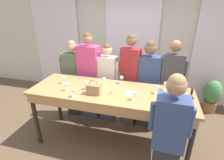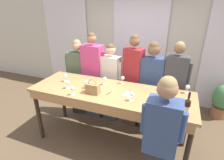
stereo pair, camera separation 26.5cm
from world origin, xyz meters
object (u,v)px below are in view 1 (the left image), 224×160
Objects in this scene: potted_plant at (212,95)px; guest_pink_top at (89,77)px; wine_glass_back_mid at (122,78)px; guest_navy_coat at (148,84)px; wine_glass_front_right at (134,93)px; wine_glass_back_right at (63,78)px; wine_glass_front_mid at (74,91)px; host_pouring at (168,140)px; wine_glass_center_mid at (87,84)px; wine_glass_by_bottle at (67,85)px; wine_glass_center_right at (173,82)px; guest_beige_cap at (170,87)px; wine_glass_front_left at (157,87)px; wine_glass_back_left at (166,84)px; wine_glass_near_host at (104,79)px; handbag at (94,89)px; wine_glass_center_left at (185,84)px; guest_olive_jacket at (75,79)px; guest_striped_shirt at (130,80)px; wine_bottle at (190,103)px; guest_cream_sweater at (108,83)px; tasting_bar at (110,97)px.

guest_pink_top is at bearing -160.83° from potted_plant.
guest_navy_coat is (0.44, 0.35, -0.23)m from wine_glass_back_mid.
wine_glass_back_right is at bearing 169.52° from wine_glass_front_right.
wine_glass_front_mid is 1.45m from host_pouring.
wine_glass_by_bottle is at bearing -158.16° from wine_glass_center_mid.
wine_glass_center_right is at bearing -129.39° from potted_plant.
wine_glass_back_right is at bearing -160.91° from guest_beige_cap.
wine_glass_front_left is 1.00× the size of wine_glass_back_left.
wine_glass_near_host is at bearing -144.83° from guest_navy_coat.
handbag is at bearing -154.85° from wine_glass_center_right.
wine_glass_center_right is at bearing 170.24° from wine_glass_center_left.
wine_glass_front_right is 1.30m from wine_glass_back_right.
guest_olive_jacket is 3.13m from potted_plant.
wine_glass_back_mid is at bearing 120.26° from wine_glass_front_right.
guest_olive_jacket is 0.91× the size of guest_pink_top.
wine_glass_front_mid is 0.08× the size of host_pouring.
guest_beige_cap is (1.43, 1.02, -0.23)m from wine_glass_front_mid.
wine_glass_front_mid is at bearing -120.61° from wine_glass_near_host.
guest_striped_shirt is 1.58m from host_pouring.
guest_striped_shirt reaches higher than guest_beige_cap.
wine_glass_back_left is at bearing -15.62° from guest_pink_top.
guest_olive_jacket reaches higher than wine_glass_back_right.
wine_glass_center_left is at bearing 22.87° from wine_glass_front_mid.
wine_glass_back_left is (1.32, 0.60, -0.00)m from wine_glass_front_mid.
guest_pink_top is (-1.79, 0.96, -0.23)m from wine_bottle.
guest_pink_top is (-1.62, 0.30, -0.21)m from wine_glass_center_right.
wine_bottle is at bearing -113.86° from potted_plant.
guest_striped_shirt is at bearing 103.59° from wine_glass_front_right.
wine_glass_front_left is 1.17m from guest_cream_sweater.
potted_plant is (1.42, 0.91, -0.50)m from guest_navy_coat.
guest_striped_shirt is (-0.96, 0.33, -0.19)m from wine_glass_center_left.
wine_glass_back_mid is (-0.74, 0.06, 0.00)m from wine_glass_back_left.
wine_bottle is 0.18× the size of guest_navy_coat.
wine_glass_front_left is 1.00× the size of wine_glass_by_bottle.
wine_bottle is 0.18× the size of host_pouring.
guest_cream_sweater is (-0.26, 0.71, -0.08)m from tasting_bar.
wine_glass_back_left is at bearing 14.51° from wine_glass_center_mid.
handbag reaches higher than tasting_bar.
wine_glass_back_left is 1.21m from guest_cream_sweater.
wine_glass_front_left is at bearing -112.10° from guest_beige_cap.
wine_glass_front_left is 1.27m from wine_glass_front_mid.
guest_pink_top is 0.40m from guest_cream_sweater.
guest_navy_coat reaches higher than wine_glass_near_host.
wine_glass_front_left and wine_glass_center_mid have the same top height.
guest_cream_sweater reaches higher than wine_glass_by_bottle.
wine_glass_front_left is 0.38m from wine_glass_center_right.
wine_glass_center_mid is 0.08× the size of guest_pink_top.
wine_glass_back_right is at bearing -164.06° from wine_glass_back_mid.
wine_glass_center_right is (1.36, 0.43, 0.00)m from wine_glass_center_mid.
wine_glass_front_mid is at bearing -102.04° from guest_cream_sweater.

